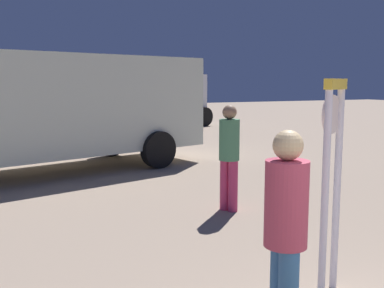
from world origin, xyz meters
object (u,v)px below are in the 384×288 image
at_px(person_near_clock, 286,230).
at_px(person_distant, 229,152).
at_px(standing_clock, 332,167).
at_px(box_truck_far, 132,95).
at_px(box_truck_near, 63,107).

distance_m(person_near_clock, person_distant, 3.86).
distance_m(standing_clock, box_truck_far, 16.44).
xyz_separation_m(person_distant, box_truck_far, (2.45, 13.22, 0.57)).
relative_size(person_distant, box_truck_near, 0.23).
relative_size(standing_clock, box_truck_near, 0.28).
xyz_separation_m(standing_clock, person_near_clock, (-0.97, -0.60, -0.31)).
bearing_deg(person_distant, person_near_clock, -112.90).
relative_size(standing_clock, box_truck_far, 0.28).
distance_m(standing_clock, box_truck_near, 7.64).
xyz_separation_m(standing_clock, box_truck_far, (2.98, 16.17, 0.26)).
bearing_deg(person_near_clock, box_truck_far, 76.75).
bearing_deg(person_distant, standing_clock, -100.24).
bearing_deg(person_distant, box_truck_far, 79.50).
bearing_deg(box_truck_far, box_truck_near, -116.52).
bearing_deg(box_truck_far, person_distant, -100.50).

